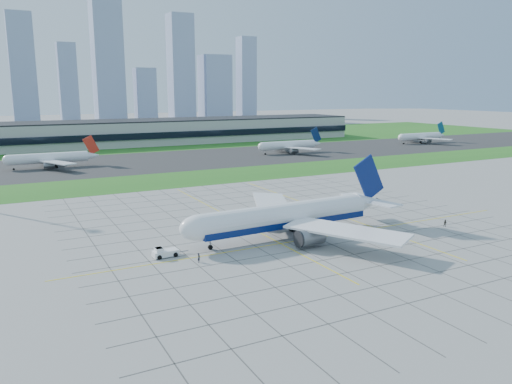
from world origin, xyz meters
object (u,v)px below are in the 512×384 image
Objects in this scene: distant_jet_1 at (50,158)px; distant_jet_3 at (421,136)px; crew_near at (199,258)px; airliner at (287,216)px; pushback_tug at (164,252)px; distant_jet_2 at (289,145)px; crew_far at (445,223)px.

distant_jet_1 and distant_jet_3 have the same top height.
distant_jet_3 is at bearing -10.19° from crew_near.
airliner is 7.50× the size of pushback_tug.
distant_jet_2 reaches higher than crew_near.
crew_near is (-25.31, -7.51, -4.00)m from airliner.
distant_jet_3 is (231.53, 2.45, -0.00)m from distant_jet_1.
crew_near is 0.05× the size of distant_jet_1.
distant_jet_3 is at bearing 0.61° from distant_jet_1.
distant_jet_2 is at bearing -1.62° from distant_jet_1.
distant_jet_3 is at bearing 30.95° from pushback_tug.
distant_jet_1 is (-38.39, 143.81, -0.50)m from airliner.
crew_far is 158.44m from distant_jet_2.
crew_far is (40.69, -11.43, -4.04)m from airliner.
crew_far is at bearing -106.69° from distant_jet_2.
crew_far is 174.26m from distant_jet_1.
pushback_tug reaches higher than crew_near.
distant_jet_3 is at bearing 34.74° from airliner.
distant_jet_3 reaches higher than pushback_tug.
distant_jet_1 reaches higher than crew_far.
airliner is at bearing -75.05° from distant_jet_1.
crew_near is at bearing -165.87° from airliner.
pushback_tug is 183.27m from distant_jet_2.
distant_jet_2 is (124.56, -3.51, -0.00)m from distant_jet_1.
distant_jet_1 reaches higher than crew_near.
crew_far is 219.36m from distant_jet_3.
airliner reaches higher than pushback_tug.
crew_far is 0.04× the size of distant_jet_1.
crew_near is at bearing -144.86° from distant_jet_3.
airliner is at bearing -28.80° from crew_near.
crew_far is 0.04× the size of distant_jet_3.
distant_jet_1 is at bearing 102.55° from airliner.
airliner is 164.65m from distant_jet_2.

